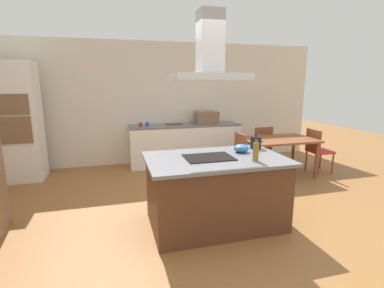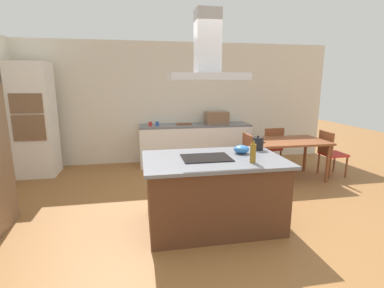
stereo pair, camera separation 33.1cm
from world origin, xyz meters
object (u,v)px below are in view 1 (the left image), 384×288
(mixing_bowl, at_px, (241,148))
(cutting_board, at_px, (174,124))
(tea_kettle, at_px, (256,142))
(coffee_mug_red, at_px, (141,125))
(wall_oven_stack, at_px, (19,122))
(coffee_mug_blue, at_px, (147,124))
(cooktop, at_px, (209,157))
(chair_at_right_end, at_px, (317,148))
(olive_oil_bottle, at_px, (256,151))
(dining_table, at_px, (278,143))
(range_hood, at_px, (210,58))
(chair_facing_back_wall, at_px, (261,144))
(chair_at_left_end, at_px, (235,154))
(countertop_microwave, at_px, (206,117))

(mixing_bowl, height_order, cutting_board, mixing_bowl)
(tea_kettle, distance_m, coffee_mug_red, 2.86)
(wall_oven_stack, bearing_deg, coffee_mug_blue, 4.78)
(cooktop, distance_m, chair_at_right_end, 3.29)
(olive_oil_bottle, relative_size, chair_at_right_end, 0.31)
(dining_table, height_order, range_hood, range_hood)
(cutting_board, distance_m, chair_facing_back_wall, 1.97)
(cooktop, relative_size, cutting_board, 1.76)
(cooktop, xyz_separation_m, olive_oil_bottle, (0.49, -0.29, 0.11))
(olive_oil_bottle, bearing_deg, coffee_mug_red, 108.94)
(tea_kettle, bearing_deg, chair_at_left_end, 79.42)
(cutting_board, xyz_separation_m, chair_facing_back_wall, (1.78, -0.72, -0.40))
(cutting_board, bearing_deg, coffee_mug_red, -171.20)
(chair_at_right_end, height_order, chair_facing_back_wall, same)
(cutting_board, xyz_separation_m, chair_at_right_end, (2.70, -1.39, -0.40))
(coffee_mug_red, relative_size, wall_oven_stack, 0.04)
(coffee_mug_blue, bearing_deg, chair_facing_back_wall, -15.03)
(tea_kettle, relative_size, cutting_board, 0.61)
(cooktop, height_order, mixing_bowl, mixing_bowl)
(chair_at_left_end, relative_size, range_hood, 0.99)
(coffee_mug_blue, distance_m, chair_facing_back_wall, 2.50)
(cooktop, distance_m, dining_table, 2.50)
(mixing_bowl, distance_m, wall_oven_stack, 4.15)
(dining_table, height_order, chair_at_left_end, chair_at_left_end)
(cutting_board, bearing_deg, chair_at_left_end, -57.97)
(tea_kettle, bearing_deg, coffee_mug_red, 119.00)
(mixing_bowl, bearing_deg, chair_at_left_end, 69.13)
(mixing_bowl, bearing_deg, dining_table, 43.82)
(coffee_mug_blue, xyz_separation_m, range_hood, (0.42, -2.85, 1.16))
(tea_kettle, distance_m, chair_at_right_end, 2.44)
(dining_table, distance_m, chair_at_right_end, 0.93)
(wall_oven_stack, bearing_deg, range_hood, -43.33)
(cutting_board, bearing_deg, chair_at_right_end, -27.23)
(cutting_board, xyz_separation_m, wall_oven_stack, (-2.98, -0.28, 0.19))
(coffee_mug_blue, distance_m, cutting_board, 0.60)
(countertop_microwave, bearing_deg, cooktop, -107.67)
(mixing_bowl, xyz_separation_m, coffee_mug_blue, (-0.94, 2.69, -0.01))
(wall_oven_stack, xyz_separation_m, chair_facing_back_wall, (4.76, -0.44, -0.59))
(chair_at_right_end, distance_m, chair_facing_back_wall, 1.13)
(countertop_microwave, bearing_deg, chair_at_right_end, -34.38)
(olive_oil_bottle, bearing_deg, cutting_board, 95.66)
(countertop_microwave, distance_m, range_hood, 3.20)
(cooktop, relative_size, coffee_mug_red, 6.67)
(coffee_mug_red, bearing_deg, olive_oil_bottle, -71.06)
(cooktop, xyz_separation_m, chair_at_left_end, (1.04, 1.54, -0.40))
(mixing_bowl, distance_m, range_hood, 1.27)
(range_hood, bearing_deg, cooktop, 0.00)
(tea_kettle, bearing_deg, chair_at_right_end, 30.77)
(tea_kettle, bearing_deg, chair_facing_back_wall, 58.83)
(dining_table, bearing_deg, chair_at_left_end, 180.00)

